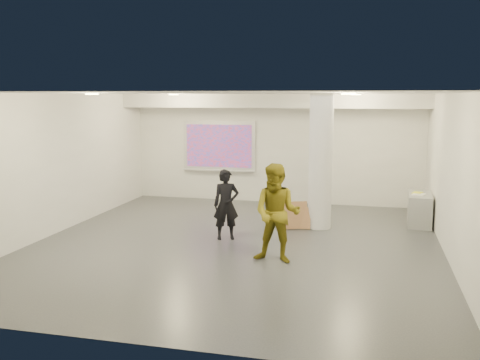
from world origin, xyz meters
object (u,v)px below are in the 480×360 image
(woman, at_px, (226,205))
(man, at_px, (277,213))
(projection_screen, at_px, (219,147))
(column, at_px, (321,162))
(credenza, at_px, (419,209))

(woman, relative_size, man, 0.82)
(projection_screen, relative_size, man, 1.18)
(column, bearing_deg, man, -100.51)
(column, distance_m, man, 2.83)
(column, relative_size, man, 1.69)
(column, xyz_separation_m, credenza, (2.22, 0.88, -1.14))
(column, height_order, projection_screen, column)
(woman, bearing_deg, credenza, 7.10)
(column, distance_m, projection_screen, 4.08)
(projection_screen, height_order, woman, projection_screen)
(projection_screen, height_order, credenza, projection_screen)
(projection_screen, bearing_deg, woman, -72.17)
(projection_screen, xyz_separation_m, credenza, (5.32, -1.77, -1.17))
(projection_screen, distance_m, credenza, 5.73)
(projection_screen, xyz_separation_m, man, (2.60, -5.37, -0.64))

